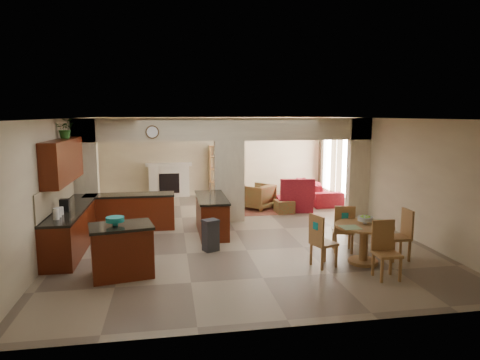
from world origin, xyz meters
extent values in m
plane|color=#85755C|center=(0.00, 0.00, 0.00)|extent=(10.00, 10.00, 0.00)
plane|color=white|center=(0.00, 0.00, 2.80)|extent=(10.00, 10.00, 0.00)
plane|color=beige|center=(0.00, 5.00, 1.40)|extent=(8.00, 0.00, 8.00)
plane|color=beige|center=(0.00, -5.00, 1.40)|extent=(8.00, 0.00, 8.00)
plane|color=beige|center=(-4.00, 0.00, 1.40)|extent=(0.00, 10.00, 10.00)
plane|color=beige|center=(4.00, 0.00, 1.40)|extent=(0.00, 10.00, 10.00)
cube|color=beige|center=(-3.70, 1.00, 1.40)|extent=(0.60, 0.25, 2.80)
cube|color=beige|center=(0.00, 1.00, 1.10)|extent=(0.80, 0.25, 2.20)
cube|color=beige|center=(3.70, 1.00, 1.40)|extent=(0.60, 0.25, 2.80)
cube|color=beige|center=(0.00, 1.00, 2.50)|extent=(8.00, 0.25, 0.60)
cube|color=#421907|center=(-3.70, -0.80, 0.43)|extent=(0.60, 3.20, 0.86)
cube|color=black|center=(-3.70, -0.80, 0.89)|extent=(0.62, 3.22, 0.05)
cube|color=tan|center=(-3.98, -0.80, 1.20)|extent=(0.02, 3.20, 0.55)
cube|color=#421907|center=(-2.60, 0.57, 0.43)|extent=(2.20, 0.60, 0.86)
cube|color=black|center=(-2.60, 0.57, 0.89)|extent=(2.22, 0.62, 0.05)
cube|color=#421907|center=(-3.82, -0.80, 1.92)|extent=(0.35, 2.40, 0.90)
cube|color=#421907|center=(-0.60, -0.10, 0.43)|extent=(0.65, 1.80, 0.86)
cube|color=black|center=(-0.60, -0.10, 0.89)|extent=(0.70, 1.85, 0.05)
cube|color=silver|center=(-0.60, -0.95, 0.42)|extent=(0.58, 0.04, 0.70)
cylinder|color=#4E341A|center=(-2.00, 0.85, 2.45)|extent=(0.34, 0.03, 0.34)
cube|color=brown|center=(1.20, 2.10, 0.01)|extent=(1.60, 1.30, 0.01)
cube|color=beige|center=(-1.60, 4.84, 0.55)|extent=(1.40, 0.28, 1.10)
cube|color=black|center=(-1.60, 4.70, 0.50)|extent=(0.70, 0.04, 0.70)
cube|color=beige|center=(-1.60, 4.82, 1.15)|extent=(1.60, 0.35, 0.10)
cube|color=olive|center=(0.35, 4.82, 0.90)|extent=(1.00, 0.32, 1.80)
cube|color=white|center=(3.97, 2.30, 1.20)|extent=(0.02, 0.90, 1.90)
cube|color=white|center=(3.97, 4.00, 1.20)|extent=(0.02, 0.90, 1.90)
cube|color=white|center=(3.97, 3.15, 1.05)|extent=(0.02, 0.70, 2.10)
cube|color=#421C1A|center=(3.93, 1.70, 1.20)|extent=(0.10, 0.28, 2.30)
cube|color=#421C1A|center=(3.93, 2.90, 1.20)|extent=(0.10, 0.28, 2.30)
cube|color=#421C1A|center=(3.93, 3.40, 1.20)|extent=(0.10, 0.28, 2.30)
cube|color=#421C1A|center=(3.93, 4.60, 1.20)|extent=(0.10, 0.28, 2.30)
cylinder|color=white|center=(1.50, 3.00, 2.56)|extent=(1.00, 1.00, 0.10)
cube|color=#421907|center=(-2.48, -2.66, 0.45)|extent=(1.16, 0.92, 0.90)
cube|color=black|center=(-2.48, -2.66, 0.92)|extent=(1.22, 0.98, 0.05)
cylinder|color=#138785|center=(-2.57, -2.67, 1.02)|extent=(0.32, 0.32, 0.15)
cube|color=#2A2A2C|center=(-0.77, -1.50, 0.32)|extent=(0.38, 0.35, 0.63)
cylinder|color=olive|center=(2.12, -2.75, 0.75)|extent=(1.13, 1.13, 0.04)
cylinder|color=olive|center=(2.12, -2.75, 0.39)|extent=(0.16, 0.16, 0.73)
cylinder|color=olive|center=(2.12, -2.75, 0.03)|extent=(0.58, 0.58, 0.06)
cylinder|color=#77C229|center=(2.17, -2.67, 0.85)|extent=(0.29, 0.29, 0.16)
imported|color=maroon|center=(3.30, 3.18, 0.35)|extent=(2.38, 0.95, 0.69)
cube|color=maroon|center=(2.13, 1.97, 0.20)|extent=(1.10, 0.94, 0.40)
imported|color=maroon|center=(1.09, 2.37, 0.39)|extent=(1.18, 1.19, 0.77)
cube|color=maroon|center=(1.75, 1.71, 0.19)|extent=(0.54, 0.54, 0.38)
imported|color=#155015|center=(-3.82, -0.39, 2.59)|extent=(0.41, 0.36, 0.43)
cube|color=olive|center=(2.00, -2.00, 0.45)|extent=(0.51, 0.51, 0.05)
cube|color=olive|center=(2.21, -1.88, 0.22)|extent=(0.04, 0.04, 0.44)
cube|color=olive|center=(1.88, -1.80, 0.22)|extent=(0.04, 0.04, 0.44)
cube|color=olive|center=(2.12, -2.21, 0.22)|extent=(0.04, 0.04, 0.44)
cube|color=olive|center=(1.79, -2.12, 0.22)|extent=(0.04, 0.04, 0.44)
cube|color=olive|center=(1.95, -2.19, 0.75)|extent=(0.42, 0.14, 0.55)
cube|color=#138785|center=(1.95, -2.21, 0.82)|extent=(0.14, 0.04, 0.14)
cube|color=olive|center=(2.88, -2.67, 0.45)|extent=(0.43, 0.43, 0.05)
cube|color=olive|center=(2.72, -2.49, 0.22)|extent=(0.04, 0.04, 0.44)
cube|color=olive|center=(2.71, -2.83, 0.22)|extent=(0.04, 0.04, 0.44)
cube|color=olive|center=(3.06, -2.50, 0.22)|extent=(0.04, 0.04, 0.44)
cube|color=olive|center=(3.05, -2.84, 0.22)|extent=(0.04, 0.04, 0.44)
cube|color=olive|center=(3.07, -2.67, 0.75)|extent=(0.05, 0.42, 0.55)
cube|color=#138785|center=(3.10, -2.67, 0.82)|extent=(0.01, 0.14, 0.14)
cube|color=olive|center=(2.16, -3.59, 0.45)|extent=(0.43, 0.43, 0.05)
cube|color=olive|center=(1.98, -3.75, 0.22)|extent=(0.04, 0.04, 0.44)
cube|color=olive|center=(2.32, -3.76, 0.22)|extent=(0.04, 0.04, 0.44)
cube|color=olive|center=(1.99, -3.41, 0.22)|extent=(0.04, 0.04, 0.44)
cube|color=olive|center=(2.33, -3.42, 0.22)|extent=(0.04, 0.04, 0.44)
cube|color=olive|center=(2.16, -3.40, 0.75)|extent=(0.42, 0.05, 0.55)
cube|color=#138785|center=(2.16, -3.37, 0.82)|extent=(0.14, 0.01, 0.14)
cube|color=olive|center=(1.28, -2.79, 0.45)|extent=(0.53, 0.53, 0.05)
cube|color=olive|center=(1.50, -2.90, 0.22)|extent=(0.04, 0.04, 0.44)
cube|color=olive|center=(1.39, -2.58, 0.22)|extent=(0.04, 0.04, 0.44)
cube|color=olive|center=(1.18, -3.01, 0.22)|extent=(0.04, 0.04, 0.44)
cube|color=olive|center=(1.07, -2.69, 0.22)|extent=(0.04, 0.04, 0.44)
cube|color=olive|center=(1.10, -2.85, 0.75)|extent=(0.17, 0.41, 0.55)
cube|color=#138785|center=(1.08, -2.86, 0.82)|extent=(0.05, 0.14, 0.14)
camera|label=1|loc=(-1.62, -10.31, 2.89)|focal=32.00mm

